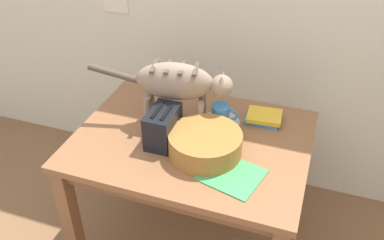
# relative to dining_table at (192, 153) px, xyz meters

# --- Properties ---
(dining_table) EXTENTS (1.10, 0.84, 0.72)m
(dining_table) POSITION_rel_dining_table_xyz_m (0.00, 0.00, 0.00)
(dining_table) COLOR brown
(dining_table) RESTS_ON ground_plane
(cat) EXTENTS (0.68, 0.20, 0.33)m
(cat) POSITION_rel_dining_table_xyz_m (-0.10, 0.08, 0.33)
(cat) COLOR gray
(cat) RESTS_ON dining_table
(saucer_bowl) EXTENTS (0.19, 0.19, 0.04)m
(saucer_bowl) POSITION_rel_dining_table_xyz_m (0.10, 0.12, 0.11)
(saucer_bowl) COLOR #B6B1B5
(saucer_bowl) RESTS_ON dining_table
(coffee_mug) EXTENTS (0.13, 0.09, 0.09)m
(coffee_mug) POSITION_rel_dining_table_xyz_m (0.11, 0.12, 0.18)
(coffee_mug) COLOR #347BC3
(coffee_mug) RESTS_ON saucer_bowl
(magazine) EXTENTS (0.29, 0.27, 0.01)m
(magazine) POSITION_rel_dining_table_xyz_m (0.25, -0.20, 0.10)
(magazine) COLOR #40A15A
(magazine) RESTS_ON dining_table
(book_stack) EXTENTS (0.18, 0.15, 0.04)m
(book_stack) POSITION_rel_dining_table_xyz_m (0.29, 0.25, 0.11)
(book_stack) COLOR #3887BE
(book_stack) RESTS_ON dining_table
(wicker_basket) EXTENTS (0.33, 0.33, 0.11)m
(wicker_basket) POSITION_rel_dining_table_xyz_m (0.09, -0.09, 0.15)
(wicker_basket) COLOR #9F6C31
(wicker_basket) RESTS_ON dining_table
(toaster) EXTENTS (0.12, 0.20, 0.18)m
(toaster) POSITION_rel_dining_table_xyz_m (-0.12, -0.07, 0.18)
(toaster) COLOR black
(toaster) RESTS_ON dining_table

